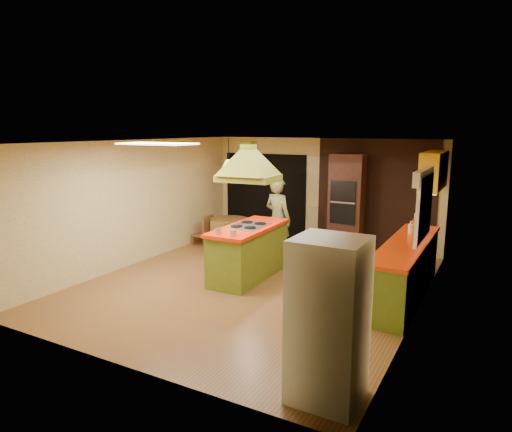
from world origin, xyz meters
The scene contains 21 objects.
ground centered at (0.00, 0.00, 0.00)m, with size 6.50×6.50×0.00m, color brown.
room_walls centered at (0.00, 0.00, 1.25)m, with size 5.50×6.50×6.50m.
ceiling_plane centered at (0.00, 0.00, 2.50)m, with size 6.50×6.50×0.00m, color silver.
brick_panel centered at (1.25, 3.23, 1.25)m, with size 2.64×0.03×2.50m, color #381E14.
nook_opening centered at (-1.50, 3.23, 1.05)m, with size 2.20×0.03×2.10m, color black.
right_counter centered at (2.45, 0.60, 0.46)m, with size 0.62×3.05×0.92m.
upper_cabinets centered at (2.57, 2.20, 1.95)m, with size 0.34×1.40×0.70m, color yellow.
window_right centered at (2.70, 0.40, 1.77)m, with size 0.12×1.35×1.06m.
fluor_panel centered at (-1.10, -1.20, 2.48)m, with size 1.20×0.60×0.03m, color white.
kitchen_island centered at (-0.28, 0.26, 0.49)m, with size 0.83×1.96×0.99m.
range_hood centered at (-0.28, 0.26, 2.25)m, with size 1.06×0.79×0.79m.
man centered at (-0.33, 1.58, 0.87)m, with size 0.63×0.41×1.73m, color brown.
refrigerator centered at (2.32, -2.72, 0.85)m, with size 0.70×0.66×1.69m, color silver.
wall_oven centered at (0.70, 2.95, 1.09)m, with size 0.75×0.64×2.18m.
dining_table centered at (-1.77, 1.97, 0.46)m, with size 0.88×0.88×0.67m.
chair_left centered at (-2.47, 1.87, 0.35)m, with size 0.39×0.39×0.71m, color brown, non-canonical shape.
chair_near centered at (-1.52, 1.32, 0.38)m, with size 0.42×0.42×0.76m, color brown, non-canonical shape.
pendant_lamp centered at (-1.77, 1.97, 1.90)m, with size 0.38×0.38×0.24m, color #FF9E3F.
canister_large centered at (2.40, 1.94, 1.04)m, with size 0.16×0.16×0.24m, color beige.
canister_medium centered at (2.40, 1.45, 1.01)m, with size 0.13×0.13×0.18m, color beige.
canister_small centered at (2.40, 1.28, 1.00)m, with size 0.13×0.13×0.17m, color #F8F0C7.
Camera 1 is at (3.73, -6.79, 2.73)m, focal length 32.00 mm.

